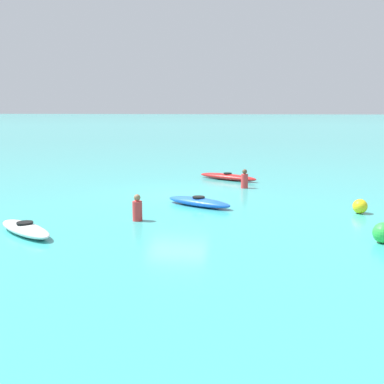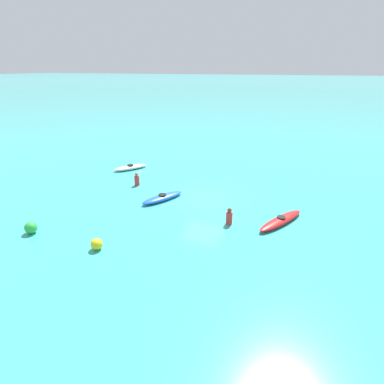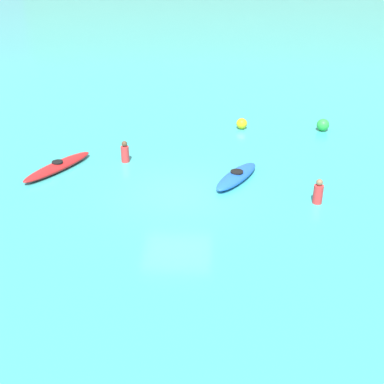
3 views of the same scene
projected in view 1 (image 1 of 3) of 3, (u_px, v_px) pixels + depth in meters
name	position (u px, v px, depth m)	size (l,w,h in m)	color
ground_plane	(177.00, 195.00, 20.29)	(600.00, 600.00, 0.00)	#38ADA8
kayak_red	(228.00, 177.00, 24.61)	(2.22, 3.28, 0.37)	red
kayak_white	(25.00, 229.00, 13.95)	(2.22, 2.56, 0.37)	white
kayak_blue	(199.00, 202.00, 18.00)	(2.01, 2.82, 0.37)	blue
buoy_yellow	(360.00, 206.00, 16.72)	(0.51, 0.51, 0.51)	yellow
buoy_green	(383.00, 233.00, 13.03)	(0.57, 0.57, 0.57)	green
person_near_shore	(244.00, 180.00, 22.04)	(0.35, 0.35, 0.88)	red
person_by_kayaks	(137.00, 209.00, 15.61)	(0.44, 0.44, 0.88)	red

